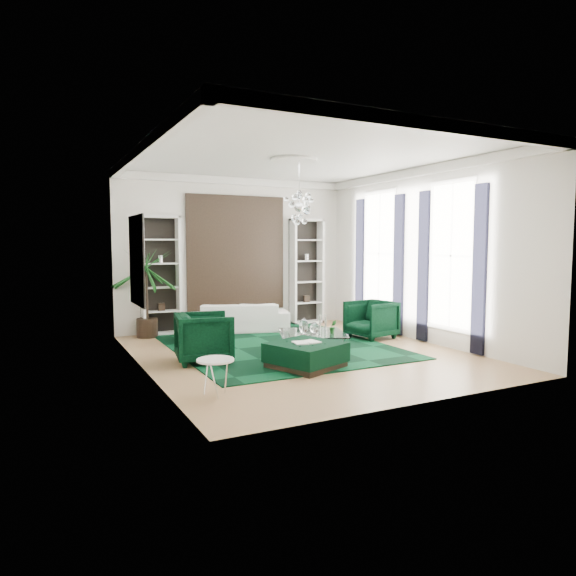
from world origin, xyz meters
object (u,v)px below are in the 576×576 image
side_table (216,378)px  armchair_right (371,319)px  ottoman_side (200,333)px  armchair_left (204,337)px  ottoman_front (306,355)px  coffee_table (312,343)px  palm (146,281)px  sofa (238,317)px

side_table → armchair_right: bearing=29.7°
ottoman_side → side_table: 4.09m
armchair_right → side_table: size_ratio=1.78×
armchair_left → armchair_right: size_ratio=1.05×
ottoman_side → ottoman_front: bearing=-73.4°
coffee_table → armchair_left: bearing=171.9°
side_table → palm: (0.07, 5.05, 1.05)m
coffee_table → ottoman_front: size_ratio=1.12×
sofa → armchair_left: size_ratio=2.43×
armchair_right → palm: (-4.52, 2.43, 0.87)m
ottoman_front → palm: bearing=113.8°
sofa → coffee_table: 3.06m
armchair_right → side_table: bearing=-69.7°
coffee_table → side_table: side_table is taller
ottoman_front → palm: 4.73m
sofa → armchair_right: size_ratio=2.54×
armchair_left → side_table: 2.15m
palm → coffee_table: bearing=-52.4°
armchair_left → armchair_right: 4.13m
ottoman_side → side_table: (-0.99, -3.97, 0.06)m
armchair_left → ottoman_side: 1.97m
sofa → armchair_left: bearing=74.1°
ottoman_side → palm: 1.80m
ottoman_front → palm: palm is taller
side_table → armchair_left: bearing=76.8°
sofa → ottoman_side: sofa is taller
coffee_table → side_table: bearing=-145.4°
sofa → palm: bearing=10.2°
side_table → coffee_table: bearing=34.6°
palm → side_table: bearing=-90.7°
coffee_table → palm: size_ratio=0.47×
armchair_right → coffee_table: 2.18m
palm → armchair_right: bearing=-28.3°
coffee_table → palm: palm is taller
ottoman_side → palm: (-0.92, 1.08, 1.11)m
armchair_right → ottoman_side: (-3.60, 1.35, -0.23)m
armchair_left → ottoman_side: (0.50, 1.89, -0.25)m
coffee_table → ottoman_front: 1.15m
ottoman_side → palm: palm is taller
sofa → palm: palm is taller
coffee_table → ottoman_front: ottoman_front is taller
sofa → side_table: size_ratio=4.53×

